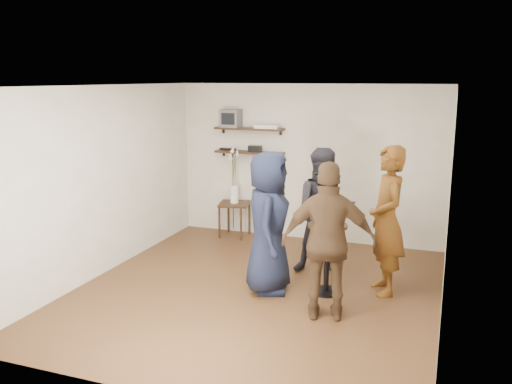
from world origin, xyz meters
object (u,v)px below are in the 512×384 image
dvd_deck (267,127)px  person_brown (329,242)px  person_navy (268,222)px  drinks_table (327,249)px  side_table (234,208)px  radio (255,149)px  crt_monitor (231,118)px  person_dark (325,212)px  person_plaid (387,220)px

dvd_deck → person_brown: size_ratio=0.22×
person_navy → person_brown: (0.90, -0.55, -0.00)m
drinks_table → dvd_deck: bearing=125.8°
drinks_table → person_navy: (-0.72, -0.18, 0.32)m
side_table → person_navy: person_navy is taller
radio → person_navy: (1.03, -2.29, -0.61)m
person_navy → drinks_table: bearing=-90.0°
crt_monitor → person_brown: bearing=-50.4°
radio → drinks_table: (1.75, -2.11, -0.94)m
radio → person_dark: bearing=-42.1°
side_table → person_dark: 2.25m
side_table → person_dark: size_ratio=0.34×
crt_monitor → person_dark: 2.67m
person_dark → person_brown: person_brown is taller
dvd_deck → person_navy: dvd_deck is taller
person_navy → person_brown: person_navy is taller
drinks_table → person_navy: size_ratio=0.50×
radio → person_navy: 2.58m
person_plaid → person_brown: bearing=-49.5°
radio → person_dark: 2.18m
person_plaid → person_dark: size_ratio=1.07×
person_navy → person_brown: 1.05m
side_table → person_dark: bearing=-33.2°
person_brown → crt_monitor: bearing=-64.0°
dvd_deck → person_dark: (1.32, -1.40, -1.02)m
radio → side_table: radio is taller
drinks_table → person_plaid: (0.69, 0.29, 0.36)m
radio → drinks_table: size_ratio=0.24×
dvd_deck → person_plaid: bearing=-39.6°
radio → side_table: 1.08m
drinks_table → person_navy: person_navy is taller
dvd_deck → drinks_table: 2.92m
side_table → radio: bearing=30.8°
person_brown → person_navy: bearing=-44.9°
person_plaid → person_navy: size_ratio=1.04×
crt_monitor → person_dark: crt_monitor is taller
person_dark → person_navy: person_navy is taller
dvd_deck → person_plaid: 3.02m
crt_monitor → person_navy: bearing=-57.7°
crt_monitor → drinks_table: (2.17, -2.11, -1.44)m
side_table → person_plaid: 3.23m
drinks_table → person_dark: size_ratio=0.51×
side_table → drinks_table: 2.82m
person_navy → dvd_deck: bearing=5.6°
side_table → person_navy: bearing=-57.7°
person_brown → person_plaid: bearing=-130.5°
side_table → person_brown: (2.23, -2.65, 0.41)m
person_plaid → person_brown: person_plaid is taller
drinks_table → person_plaid: bearing=22.6°
person_plaid → radio: bearing=-149.5°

